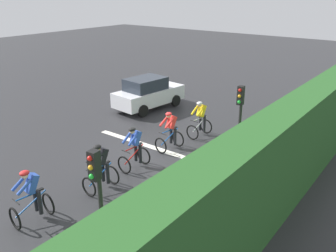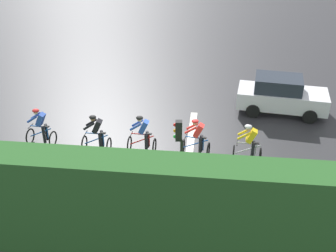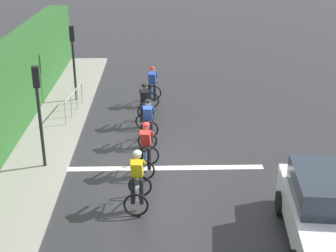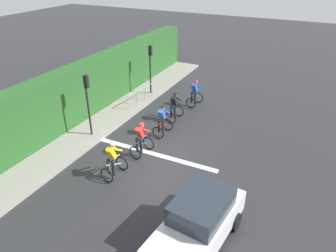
{
  "view_description": "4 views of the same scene",
  "coord_description": "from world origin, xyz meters",
  "px_view_note": "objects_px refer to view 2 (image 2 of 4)",
  "views": [
    {
      "loc": [
        -8.52,
        10.41,
        6.34
      ],
      "look_at": [
        -0.52,
        -0.14,
        1.27
      ],
      "focal_mm": 38.64,
      "sensor_mm": 36.0,
      "label": 1
    },
    {
      "loc": [
        -14.17,
        -1.08,
        9.22
      ],
      "look_at": [
        0.04,
        0.51,
        1.16
      ],
      "focal_mm": 44.76,
      "sensor_mm": 36.0,
      "label": 2
    },
    {
      "loc": [
        0.08,
        -13.99,
        7.09
      ],
      "look_at": [
        0.46,
        0.5,
        1.1
      ],
      "focal_mm": 51.16,
      "sensor_mm": 36.0,
      "label": 3
    },
    {
      "loc": [
        6.46,
        -11.46,
        8.4
      ],
      "look_at": [
        0.39,
        0.94,
        0.92
      ],
      "focal_mm": 33.7,
      "sensor_mm": 36.0,
      "label": 4
    }
  ],
  "objects_px": {
    "cyclist_second": "(97,135)",
    "pedestrian_railing_kerbside": "(42,178)",
    "car_white": "(281,95)",
    "cyclist_trailing": "(249,145)",
    "cyclist_mid": "(142,136)",
    "cyclist_fourth": "(197,139)",
    "traffic_light_near_crossing": "(180,153)",
    "cyclist_lead": "(41,128)"
  },
  "relations": [
    {
      "from": "cyclist_second",
      "to": "car_white",
      "type": "relative_size",
      "value": 0.39
    },
    {
      "from": "cyclist_fourth",
      "to": "car_white",
      "type": "bearing_deg",
      "value": -40.76
    },
    {
      "from": "cyclist_second",
      "to": "car_white",
      "type": "distance_m",
      "value": 8.86
    },
    {
      "from": "cyclist_mid",
      "to": "traffic_light_near_crossing",
      "type": "relative_size",
      "value": 0.5
    },
    {
      "from": "cyclist_fourth",
      "to": "traffic_light_near_crossing",
      "type": "xyz_separation_m",
      "value": [
        -3.24,
        0.4,
        1.43
      ]
    },
    {
      "from": "traffic_light_near_crossing",
      "to": "pedestrian_railing_kerbside",
      "type": "distance_m",
      "value": 4.9
    },
    {
      "from": "car_white",
      "to": "traffic_light_near_crossing",
      "type": "relative_size",
      "value": 1.28
    },
    {
      "from": "cyclist_trailing",
      "to": "cyclist_second",
      "type": "bearing_deg",
      "value": 89.23
    },
    {
      "from": "cyclist_fourth",
      "to": "car_white",
      "type": "relative_size",
      "value": 0.39
    },
    {
      "from": "cyclist_second",
      "to": "cyclist_trailing",
      "type": "height_order",
      "value": "same"
    },
    {
      "from": "cyclist_trailing",
      "to": "car_white",
      "type": "relative_size",
      "value": 0.39
    },
    {
      "from": "car_white",
      "to": "cyclist_trailing",
      "type": "bearing_deg",
      "value": 159.03
    },
    {
      "from": "cyclist_fourth",
      "to": "cyclist_trailing",
      "type": "distance_m",
      "value": 2.0
    },
    {
      "from": "cyclist_second",
      "to": "cyclist_fourth",
      "type": "relative_size",
      "value": 1.0
    },
    {
      "from": "traffic_light_near_crossing",
      "to": "cyclist_trailing",
      "type": "bearing_deg",
      "value": -38.2
    },
    {
      "from": "car_white",
      "to": "cyclist_lead",
      "type": "bearing_deg",
      "value": 112.38
    },
    {
      "from": "cyclist_trailing",
      "to": "car_white",
      "type": "bearing_deg",
      "value": -20.97
    },
    {
      "from": "cyclist_lead",
      "to": "traffic_light_near_crossing",
      "type": "bearing_deg",
      "value": -119.78
    },
    {
      "from": "cyclist_lead",
      "to": "cyclist_fourth",
      "type": "xyz_separation_m",
      "value": [
        -0.17,
        -6.35,
        0.0
      ]
    },
    {
      "from": "cyclist_trailing",
      "to": "pedestrian_railing_kerbside",
      "type": "bearing_deg",
      "value": 111.74
    },
    {
      "from": "cyclist_mid",
      "to": "cyclist_second",
      "type": "bearing_deg",
      "value": 94.78
    },
    {
      "from": "cyclist_mid",
      "to": "pedestrian_railing_kerbside",
      "type": "relative_size",
      "value": 0.64
    },
    {
      "from": "cyclist_lead",
      "to": "car_white",
      "type": "bearing_deg",
      "value": -67.62
    },
    {
      "from": "car_white",
      "to": "pedestrian_railing_kerbside",
      "type": "distance_m",
      "value": 11.44
    },
    {
      "from": "cyclist_second",
      "to": "pedestrian_railing_kerbside",
      "type": "height_order",
      "value": "cyclist_second"
    },
    {
      "from": "pedestrian_railing_kerbside",
      "to": "cyclist_mid",
      "type": "bearing_deg",
      "value": -43.85
    },
    {
      "from": "car_white",
      "to": "traffic_light_near_crossing",
      "type": "height_order",
      "value": "traffic_light_near_crossing"
    },
    {
      "from": "cyclist_mid",
      "to": "traffic_light_near_crossing",
      "type": "bearing_deg",
      "value": -152.02
    },
    {
      "from": "cyclist_lead",
      "to": "car_white",
      "type": "relative_size",
      "value": 0.39
    },
    {
      "from": "cyclist_fourth",
      "to": "traffic_light_near_crossing",
      "type": "relative_size",
      "value": 0.5
    },
    {
      "from": "traffic_light_near_crossing",
      "to": "car_white",
      "type": "bearing_deg",
      "value": -28.62
    },
    {
      "from": "traffic_light_near_crossing",
      "to": "pedestrian_railing_kerbside",
      "type": "xyz_separation_m",
      "value": [
        0.23,
        4.66,
        -1.47
      ]
    },
    {
      "from": "cyclist_lead",
      "to": "pedestrian_railing_kerbside",
      "type": "bearing_deg",
      "value": -157.94
    },
    {
      "from": "cyclist_mid",
      "to": "car_white",
      "type": "distance_m",
      "value": 7.26
    },
    {
      "from": "cyclist_lead",
      "to": "cyclist_fourth",
      "type": "distance_m",
      "value": 6.36
    },
    {
      "from": "cyclist_mid",
      "to": "cyclist_trailing",
      "type": "height_order",
      "value": "same"
    },
    {
      "from": "cyclist_second",
      "to": "cyclist_mid",
      "type": "distance_m",
      "value": 1.82
    },
    {
      "from": "traffic_light_near_crossing",
      "to": "pedestrian_railing_kerbside",
      "type": "height_order",
      "value": "traffic_light_near_crossing"
    },
    {
      "from": "cyclist_trailing",
      "to": "traffic_light_near_crossing",
      "type": "distance_m",
      "value": 4.12
    },
    {
      "from": "cyclist_fourth",
      "to": "cyclist_mid",
      "type": "bearing_deg",
      "value": 89.03
    },
    {
      "from": "cyclist_mid",
      "to": "car_white",
      "type": "relative_size",
      "value": 0.39
    },
    {
      "from": "cyclist_lead",
      "to": "cyclist_mid",
      "type": "height_order",
      "value": "same"
    }
  ]
}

